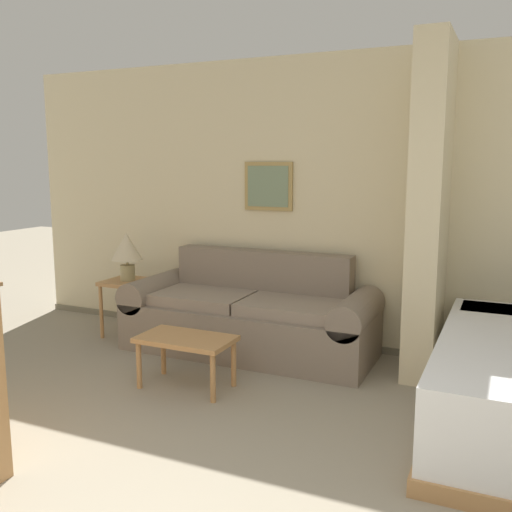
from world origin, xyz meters
name	(u,v)px	position (x,y,z in m)	size (l,w,h in m)	color
wall_back	(350,205)	(0.00, 3.67, 1.29)	(6.82, 0.16, 2.60)	beige
wall_partition_pillar	(429,211)	(0.73, 3.28, 1.30)	(0.24, 0.67, 2.60)	beige
couch	(250,316)	(-0.75, 3.19, 0.32)	(2.23, 0.84, 0.87)	gray
coffee_table	(186,344)	(-0.83, 2.24, 0.34)	(0.70, 0.40, 0.39)	#B27F4C
side_table	(128,290)	(-2.02, 3.13, 0.45)	(0.43, 0.43, 0.55)	#B27F4C
table_lamp	(127,249)	(-2.02, 3.13, 0.85)	(0.30, 0.30, 0.46)	tan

